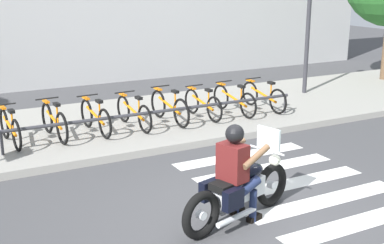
# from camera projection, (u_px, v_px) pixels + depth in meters

# --- Properties ---
(ground_plane) EXTENTS (48.00, 48.00, 0.00)m
(ground_plane) POSITION_uv_depth(u_px,v_px,m) (252.00, 219.00, 7.47)
(ground_plane) COLOR #424244
(sidewalk) EXTENTS (24.00, 4.40, 0.15)m
(sidewalk) POSITION_uv_depth(u_px,v_px,m) (120.00, 124.00, 12.05)
(sidewalk) COLOR gray
(sidewalk) RESTS_ON ground
(crosswalk_stripe_1) EXTENTS (2.80, 0.40, 0.01)m
(crosswalk_stripe_1) POSITION_uv_depth(u_px,v_px,m) (363.00, 221.00, 7.41)
(crosswalk_stripe_1) COLOR white
(crosswalk_stripe_1) RESTS_ON ground
(crosswalk_stripe_2) EXTENTS (2.80, 0.40, 0.01)m
(crosswalk_stripe_2) POSITION_uv_depth(u_px,v_px,m) (325.00, 201.00, 8.09)
(crosswalk_stripe_2) COLOR white
(crosswalk_stripe_2) RESTS_ON ground
(crosswalk_stripe_3) EXTENTS (2.80, 0.40, 0.01)m
(crosswalk_stripe_3) POSITION_uv_depth(u_px,v_px,m) (292.00, 183.00, 8.77)
(crosswalk_stripe_3) COLOR white
(crosswalk_stripe_3) RESTS_ON ground
(crosswalk_stripe_4) EXTENTS (2.80, 0.40, 0.01)m
(crosswalk_stripe_4) POSITION_uv_depth(u_px,v_px,m) (264.00, 168.00, 9.45)
(crosswalk_stripe_4) COLOR white
(crosswalk_stripe_4) RESTS_ON ground
(crosswalk_stripe_5) EXTENTS (2.80, 0.40, 0.01)m
(crosswalk_stripe_5) POSITION_uv_depth(u_px,v_px,m) (240.00, 156.00, 10.13)
(crosswalk_stripe_5) COLOR white
(crosswalk_stripe_5) RESTS_ON ground
(motorcycle) EXTENTS (2.12, 0.88, 1.26)m
(motorcycle) POSITION_uv_depth(u_px,v_px,m) (240.00, 190.00, 7.32)
(motorcycle) COLOR black
(motorcycle) RESTS_ON ground
(rider) EXTENTS (0.72, 0.65, 1.45)m
(rider) POSITION_uv_depth(u_px,v_px,m) (237.00, 167.00, 7.17)
(rider) COLOR #591919
(rider) RESTS_ON ground
(bicycle_0) EXTENTS (0.48, 1.59, 0.77)m
(bicycle_0) POSITION_uv_depth(u_px,v_px,m) (10.00, 128.00, 10.22)
(bicycle_0) COLOR black
(bicycle_0) RESTS_ON sidewalk
(bicycle_1) EXTENTS (0.48, 1.61, 0.80)m
(bicycle_1) POSITION_uv_depth(u_px,v_px,m) (54.00, 122.00, 10.61)
(bicycle_1) COLOR black
(bicycle_1) RESTS_ON sidewalk
(bicycle_2) EXTENTS (0.48, 1.64, 0.77)m
(bicycle_2) POSITION_uv_depth(u_px,v_px,m) (95.00, 117.00, 11.01)
(bicycle_2) COLOR black
(bicycle_2) RESTS_ON sidewalk
(bicycle_3) EXTENTS (0.48, 1.69, 0.75)m
(bicycle_3) POSITION_uv_depth(u_px,v_px,m) (134.00, 112.00, 11.40)
(bicycle_3) COLOR black
(bicycle_3) RESTS_ON sidewalk
(bicycle_4) EXTENTS (0.48, 1.71, 0.80)m
(bicycle_4) POSITION_uv_depth(u_px,v_px,m) (169.00, 107.00, 11.79)
(bicycle_4) COLOR black
(bicycle_4) RESTS_ON sidewalk
(bicycle_5) EXTENTS (0.48, 1.58, 0.74)m
(bicycle_5) POSITION_uv_depth(u_px,v_px,m) (203.00, 104.00, 12.19)
(bicycle_5) COLOR black
(bicycle_5) RESTS_ON sidewalk
(bicycle_6) EXTENTS (0.48, 1.71, 0.75)m
(bicycle_6) POSITION_uv_depth(u_px,v_px,m) (234.00, 100.00, 12.58)
(bicycle_6) COLOR black
(bicycle_6) RESTS_ON sidewalk
(bicycle_7) EXTENTS (0.48, 1.70, 0.75)m
(bicycle_7) POSITION_uv_depth(u_px,v_px,m) (263.00, 96.00, 12.97)
(bicycle_7) COLOR black
(bicycle_7) RESTS_ON sidewalk
(bike_rack) EXTENTS (6.69, 0.07, 0.49)m
(bike_rack) POSITION_uv_depth(u_px,v_px,m) (162.00, 112.00, 11.10)
(bike_rack) COLOR #333338
(bike_rack) RESTS_ON sidewalk
(street_lamp) EXTENTS (0.28, 0.28, 4.35)m
(street_lamp) POSITION_uv_depth(u_px,v_px,m) (309.00, 5.00, 14.31)
(street_lamp) COLOR #2D2D33
(street_lamp) RESTS_ON ground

